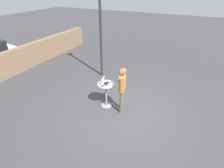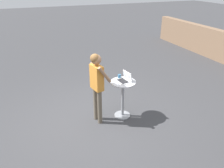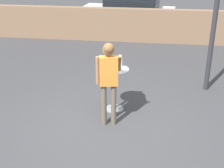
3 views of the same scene
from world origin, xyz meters
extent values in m
plane|color=#3D3D3F|center=(0.00, 0.00, 0.00)|extent=(50.00, 50.00, 0.00)
cube|color=#84664C|center=(0.00, 6.46, 0.63)|extent=(12.79, 0.35, 1.26)
cylinder|color=gray|center=(0.10, 0.83, 0.01)|extent=(0.41, 0.41, 0.03)
cylinder|color=gray|center=(0.10, 0.83, 0.49)|extent=(0.07, 0.07, 0.93)
cylinder|color=#B7B7BC|center=(0.10, 0.83, 0.97)|extent=(0.62, 0.62, 0.02)
cube|color=silver|center=(0.10, 0.82, 0.99)|extent=(0.37, 0.29, 0.02)
cube|color=black|center=(0.10, 0.82, 1.00)|extent=(0.32, 0.23, 0.00)
cube|color=silver|center=(0.08, 0.95, 1.11)|extent=(0.34, 0.09, 0.22)
cube|color=white|center=(0.08, 0.94, 1.11)|extent=(0.31, 0.08, 0.20)
cylinder|color=#336084|center=(-0.13, 0.83, 1.02)|extent=(0.08, 0.08, 0.09)
torus|color=#336084|center=(-0.08, 0.83, 1.03)|extent=(0.04, 0.01, 0.04)
cylinder|color=brown|center=(-0.02, 0.15, 0.45)|extent=(0.11, 0.11, 0.89)
cylinder|color=brown|center=(0.17, 0.19, 0.45)|extent=(0.11, 0.11, 0.89)
cube|color=orange|center=(0.07, 0.17, 1.19)|extent=(0.39, 0.24, 0.59)
sphere|color=#936B4C|center=(0.07, 0.17, 1.62)|extent=(0.23, 0.23, 0.23)
sphere|color=brown|center=(0.08, 0.14, 1.65)|extent=(0.21, 0.21, 0.21)
cylinder|color=#936B4C|center=(-0.14, 0.13, 1.20)|extent=(0.07, 0.07, 0.56)
cylinder|color=#936B4C|center=(0.27, 0.29, 1.32)|extent=(0.13, 0.34, 0.43)
cube|color=silver|center=(-0.30, 8.05, 0.64)|extent=(4.11, 2.09, 0.72)
cube|color=black|center=(-0.11, 8.02, 1.28)|extent=(2.32, 1.70, 0.56)
cylinder|color=black|center=(-1.61, 7.39, 0.31)|extent=(0.63, 0.28, 0.61)
cylinder|color=black|center=(-1.43, 8.97, 0.31)|extent=(0.63, 0.28, 0.61)
cylinder|color=black|center=(0.83, 7.12, 0.31)|extent=(0.63, 0.28, 0.61)
cylinder|color=black|center=(1.00, 8.70, 0.31)|extent=(0.63, 0.28, 0.61)
cylinder|color=#2D2D33|center=(2.31, 2.25, 2.25)|extent=(0.12, 0.12, 4.49)
camera|label=1|loc=(-4.74, -1.82, 4.17)|focal=28.00mm
camera|label=2|loc=(4.41, -1.22, 3.24)|focal=35.00mm
camera|label=3|loc=(0.92, -5.39, 3.40)|focal=50.00mm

